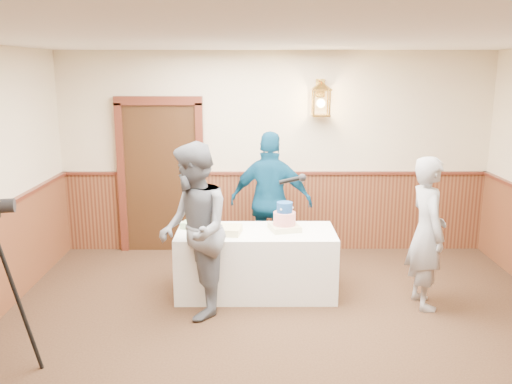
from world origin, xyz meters
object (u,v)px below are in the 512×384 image
Objects in this scene: sheet_cake_green at (197,224)px; interviewer at (194,231)px; display_table at (256,262)px; assistant_p at (271,202)px; baker at (427,233)px; sheet_cake_yellow at (223,230)px; tiered_cake at (284,219)px.

sheet_cake_green is 0.17× the size of interviewer.
display_table is 0.81m from sheet_cake_green.
display_table is 1.00× the size of assistant_p.
baker is 2.00m from assistant_p.
sheet_cake_green is 0.69m from interviewer.
assistant_p reaches higher than sheet_cake_yellow.
interviewer is at bearing -149.41° from tiered_cake.
interviewer is 2.49m from baker.
sheet_cake_yellow reaches higher than sheet_cake_green.
display_table is at bearing 116.75° from interviewer.
baker reaches higher than display_table.
display_table is 0.96m from assistant_p.
sheet_cake_yellow is at bearing -165.51° from display_table.
sheet_cake_green is 1.10m from assistant_p.
tiered_cake is at bearing -5.85° from sheet_cake_green.
assistant_p is at bearing 75.94° from display_table.
sheet_cake_yellow is 0.40m from sheet_cake_green.
display_table is 0.98× the size of interviewer.
display_table is 0.56m from sheet_cake_yellow.
assistant_p is (0.88, 0.65, 0.11)m from sheet_cake_green.
tiered_cake is 0.71m from sheet_cake_yellow.
baker reaches higher than tiered_cake.
assistant_p is (-0.13, 0.75, 0.02)m from tiered_cake.
tiered_cake is 0.77m from assistant_p.
sheet_cake_green is at bearing 47.70° from assistant_p.
interviewer is at bearing -139.95° from display_table.
tiered_cake is 0.21× the size of interviewer.
assistant_p is at bearing 99.72° from tiered_cake.
assistant_p reaches higher than sheet_cake_green.
interviewer is (-0.28, -0.45, 0.13)m from sheet_cake_yellow.
baker is 0.93× the size of assistant_p.
assistant_p is at bearing 36.35° from sheet_cake_green.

